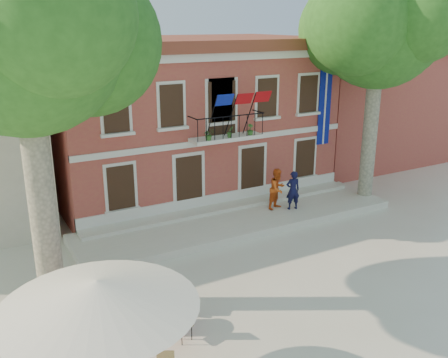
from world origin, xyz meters
TOP-DOWN VIEW (x-y plane):
  - ground at (0.00, 0.00)m, footprint 90.00×90.00m
  - main_building at (2.00, 9.99)m, footprint 13.50×9.59m
  - neighbor_east at (14.00, 11.00)m, footprint 9.40×9.40m
  - terrace at (2.00, 4.40)m, footprint 14.00×3.40m
  - plane_tree_west at (-6.22, 1.62)m, footprint 5.46×5.46m
  - plane_tree_east at (8.74, 3.99)m, footprint 5.52×5.52m
  - patio_umbrella at (-6.00, -3.29)m, footprint 4.26×4.26m
  - pedestrian_navy at (4.51, 4.07)m, footprint 0.71×0.55m
  - pedestrian_orange at (3.97, 4.47)m, footprint 1.06×0.94m
  - cafe_table_1 at (-3.69, -1.15)m, footprint 1.81×1.81m
  - cafe_table_3 at (-4.88, 0.59)m, footprint 1.86×1.71m

SIDE VIEW (x-z plane):
  - ground at x=0.00m, z-range 0.00..0.00m
  - terrace at x=2.00m, z-range 0.00..0.30m
  - cafe_table_1 at x=-3.69m, z-range -0.05..0.90m
  - cafe_table_3 at x=-4.88m, z-range -0.05..0.90m
  - pedestrian_navy at x=4.51m, z-range 0.30..2.04m
  - pedestrian_orange at x=3.97m, z-range 0.30..2.12m
  - patio_umbrella at x=-6.00m, z-range 1.27..4.43m
  - neighbor_east at x=14.00m, z-range 0.02..6.42m
  - main_building at x=2.00m, z-range 0.03..7.53m
  - plane_tree_west at x=-6.22m, z-range 2.52..13.24m
  - plane_tree_east at x=8.74m, z-range 2.58..13.41m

